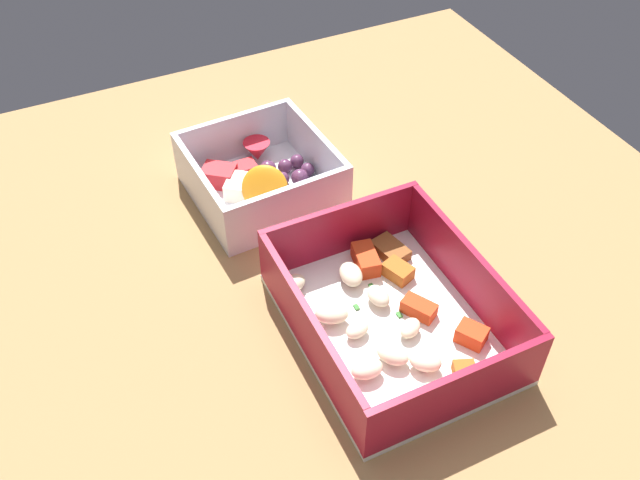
{
  "coord_description": "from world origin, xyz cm",
  "views": [
    {
      "loc": [
        41.39,
        -20.27,
        50.54
      ],
      "look_at": [
        -1.64,
        0.16,
        4.0
      ],
      "focal_mm": 39.36,
      "sensor_mm": 36.0,
      "label": 1
    }
  ],
  "objects": [
    {
      "name": "fruit_bowl",
      "position": [
        -12.65,
        -1.41,
        4.0
      ],
      "size": [
        14.78,
        14.57,
        5.87
      ],
      "rotation": [
        0.0,
        0.0,
        0.06
      ],
      "color": "white",
      "rests_on": "table_surface"
    },
    {
      "name": "pasta_container",
      "position": [
        9.0,
        1.84,
        3.9
      ],
      "size": [
        20.65,
        16.19,
        6.27
      ],
      "rotation": [
        0.0,
        0.0,
        -0.0
      ],
      "color": "white",
      "rests_on": "table_surface"
    },
    {
      "name": "paper_cup_liner",
      "position": [
        -22.81,
        -1.44,
        3.01
      ],
      "size": [
        3.64,
        3.64,
        2.02
      ],
      "primitive_type": "cylinder",
      "color": "white",
      "rests_on": "table_surface"
    },
    {
      "name": "table_surface",
      "position": [
        0.0,
        0.0,
        1.0
      ],
      "size": [
        80.0,
        80.0,
        2.0
      ],
      "primitive_type": "cube",
      "color": "#9E7547",
      "rests_on": "ground"
    }
  ]
}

